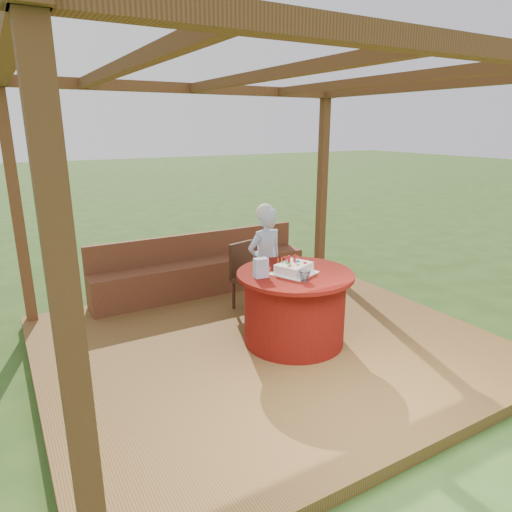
{
  "coord_description": "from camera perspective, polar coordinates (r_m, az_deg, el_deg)",
  "views": [
    {
      "loc": [
        -2.32,
        -3.78,
        2.34
      ],
      "look_at": [
        0.0,
        0.25,
        1.0
      ],
      "focal_mm": 32.0,
      "sensor_mm": 36.0,
      "label": 1
    }
  ],
  "objects": [
    {
      "name": "birthday_cake",
      "position": [
        4.64,
        4.76,
        -1.52
      ],
      "size": [
        0.51,
        0.51,
        0.18
      ],
      "color": "white",
      "rests_on": "table"
    },
    {
      "name": "gift_bag",
      "position": [
        4.49,
        0.61,
        -1.49
      ],
      "size": [
        0.14,
        0.1,
        0.19
      ],
      "primitive_type": "cube",
      "rotation": [
        0.0,
        0.0,
        -0.12
      ],
      "color": "#E091CD",
      "rests_on": "table"
    },
    {
      "name": "table",
      "position": [
        4.81,
        4.82,
        -6.35
      ],
      "size": [
        1.2,
        1.2,
        0.77
      ],
      "color": "maroon",
      "rests_on": "deck"
    },
    {
      "name": "bench",
      "position": [
        6.28,
        -6.71,
        -2.18
      ],
      "size": [
        3.0,
        0.42,
        0.8
      ],
      "color": "brown",
      "rests_on": "deck"
    },
    {
      "name": "pergola",
      "position": [
        4.44,
        1.69,
        16.94
      ],
      "size": [
        4.5,
        4.0,
        2.72
      ],
      "color": "brown",
      "rests_on": "deck"
    },
    {
      "name": "ground",
      "position": [
        5.01,
        1.46,
        -11.75
      ],
      "size": [
        60.0,
        60.0,
        0.0
      ],
      "primitive_type": "plane",
      "color": "#284717",
      "rests_on": "ground"
    },
    {
      "name": "drinking_glass",
      "position": [
        4.42,
        6.09,
        -2.48
      ],
      "size": [
        0.13,
        0.13,
        0.1
      ],
      "primitive_type": "imported",
      "rotation": [
        0.0,
        0.0,
        0.16
      ],
      "color": "white",
      "rests_on": "table"
    },
    {
      "name": "elderly_woman",
      "position": [
        5.38,
        1.13,
        -0.53
      ],
      "size": [
        0.51,
        0.37,
        1.36
      ],
      "color": "#A5CCF5",
      "rests_on": "deck"
    },
    {
      "name": "chair",
      "position": [
        5.66,
        -1.15,
        -2.21
      ],
      "size": [
        0.46,
        0.46,
        0.83
      ],
      "color": "#3B2013",
      "rests_on": "deck"
    },
    {
      "name": "deck",
      "position": [
        4.99,
        1.46,
        -11.14
      ],
      "size": [
        4.5,
        4.0,
        0.12
      ],
      "primitive_type": "cube",
      "color": "brown",
      "rests_on": "ground"
    }
  ]
}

